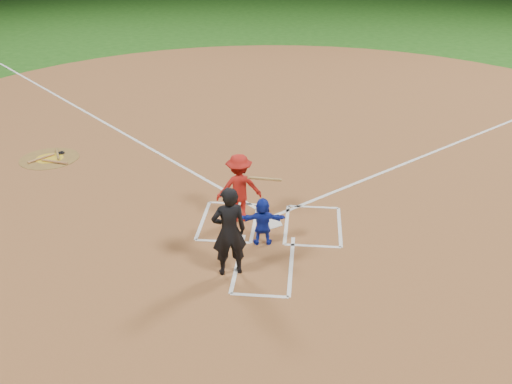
# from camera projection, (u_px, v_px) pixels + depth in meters

# --- Properties ---
(ground) EXTENTS (120.00, 120.00, 0.00)m
(ground) POSITION_uv_depth(u_px,v_px,m) (271.00, 224.00, 13.21)
(ground) COLOR #1D5114
(ground) RESTS_ON ground
(home_plate_dirt) EXTENTS (28.00, 28.00, 0.01)m
(home_plate_dirt) POSITION_uv_depth(u_px,v_px,m) (284.00, 134.00, 18.57)
(home_plate_dirt) COLOR brown
(home_plate_dirt) RESTS_ON ground
(home_plate) EXTENTS (0.60, 0.60, 0.02)m
(home_plate) POSITION_uv_depth(u_px,v_px,m) (271.00, 223.00, 13.20)
(home_plate) COLOR silver
(home_plate) RESTS_ON home_plate_dirt
(on_deck_circle) EXTENTS (1.70, 1.70, 0.01)m
(on_deck_circle) POSITION_uv_depth(u_px,v_px,m) (49.00, 158.00, 16.69)
(on_deck_circle) COLOR brown
(on_deck_circle) RESTS_ON home_plate_dirt
(on_deck_logo) EXTENTS (0.80, 0.80, 0.00)m
(on_deck_logo) POSITION_uv_depth(u_px,v_px,m) (49.00, 158.00, 16.69)
(on_deck_logo) COLOR gold
(on_deck_logo) RESTS_ON on_deck_circle
(on_deck_bat_a) EXTENTS (0.43, 0.78, 0.06)m
(on_deck_bat_a) POSITION_uv_depth(u_px,v_px,m) (58.00, 154.00, 16.89)
(on_deck_bat_a) COLOR olive
(on_deck_bat_a) RESTS_ON on_deck_circle
(on_deck_bat_b) EXTENTS (0.52, 0.73, 0.06)m
(on_deck_bat_b) POSITION_uv_depth(u_px,v_px,m) (41.00, 158.00, 16.61)
(on_deck_bat_b) COLOR #A36A3C
(on_deck_bat_b) RESTS_ON on_deck_circle
(on_deck_bat_c) EXTENTS (0.83, 0.24, 0.06)m
(on_deck_bat_c) POSITION_uv_depth(u_px,v_px,m) (55.00, 162.00, 16.38)
(on_deck_bat_c) COLOR #A0653A
(on_deck_bat_c) RESTS_ON on_deck_circle
(bat_weight_donut) EXTENTS (0.19, 0.19, 0.05)m
(bat_weight_donut) POSITION_uv_depth(u_px,v_px,m) (61.00, 153.00, 17.02)
(bat_weight_donut) COLOR black
(bat_weight_donut) RESTS_ON on_deck_circle
(catcher) EXTENTS (1.03, 0.43, 1.07)m
(catcher) POSITION_uv_depth(u_px,v_px,m) (263.00, 221.00, 12.18)
(catcher) COLOR #1529AC
(catcher) RESTS_ON home_plate_dirt
(umpire) EXTENTS (0.80, 0.65, 1.88)m
(umpire) POSITION_uv_depth(u_px,v_px,m) (229.00, 231.00, 10.99)
(umpire) COLOR black
(umpire) RESTS_ON home_plate_dirt
(chalk_markings) EXTENTS (28.35, 17.32, 0.01)m
(chalk_markings) POSITION_uv_depth(u_px,v_px,m) (283.00, 142.00, 17.93)
(chalk_markings) COLOR white
(chalk_markings) RESTS_ON home_plate_dirt
(batter_at_plate) EXTENTS (1.57, 0.85, 1.63)m
(batter_at_plate) POSITION_uv_depth(u_px,v_px,m) (239.00, 188.00, 13.03)
(batter_at_plate) COLOR red
(batter_at_plate) RESTS_ON home_plate_dirt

